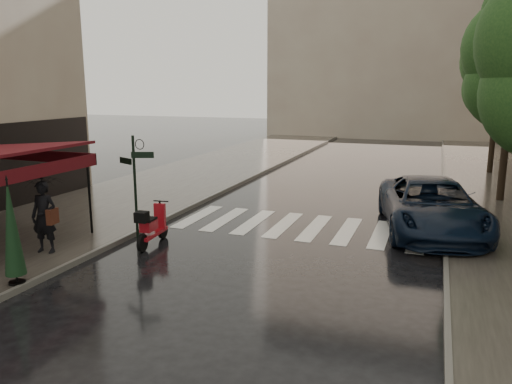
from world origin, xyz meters
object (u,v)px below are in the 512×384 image
Objects in this scene: scooter at (152,227)px; pedestrian_with_umbrella at (42,189)px; parked_car at (431,206)px; parasol_back at (11,228)px.

pedestrian_with_umbrella is at bearing -145.38° from scooter.
pedestrian_with_umbrella is 1.45× the size of scooter.
pedestrian_with_umbrella is 3.08m from scooter.
parasol_back is at bearing -148.58° from parked_car.
parasol_back is at bearing -72.30° from pedestrian_with_umbrella.
scooter is at bearing -162.00° from parked_car.
parked_car is at bearing 24.09° from scooter.
parasol_back reaches higher than scooter.
scooter is 0.74× the size of parasol_back.
pedestrian_with_umbrella is at bearing -159.40° from parked_car.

